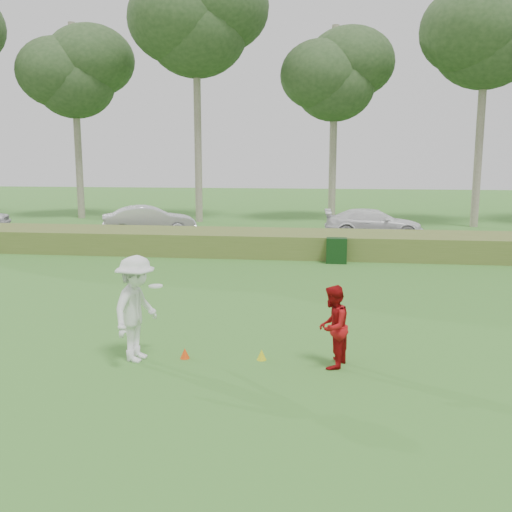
# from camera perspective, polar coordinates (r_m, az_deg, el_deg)

# --- Properties ---
(ground) EXTENTS (120.00, 120.00, 0.00)m
(ground) POSITION_cam_1_polar(r_m,az_deg,el_deg) (11.74, -2.59, -9.64)
(ground) COLOR #317226
(ground) RESTS_ON ground
(reed_strip) EXTENTS (80.00, 3.00, 0.90)m
(reed_strip) POSITION_cam_1_polar(r_m,az_deg,el_deg) (23.23, 2.58, 1.31)
(reed_strip) COLOR #54692A
(reed_strip) RESTS_ON ground
(park_road) EXTENTS (80.00, 6.00, 0.06)m
(park_road) POSITION_cam_1_polar(r_m,az_deg,el_deg) (28.22, 3.46, 1.98)
(park_road) COLOR #2D2D2D
(park_road) RESTS_ON ground
(tree_2) EXTENTS (6.50, 6.50, 12.00)m
(tree_2) POSITION_cam_1_polar(r_m,az_deg,el_deg) (38.69, -17.72, 16.97)
(tree_2) COLOR gray
(tree_2) RESTS_ON ground
(tree_3) EXTENTS (7.80, 7.80, 15.50)m
(tree_3) POSITION_cam_1_polar(r_m,az_deg,el_deg) (35.64, -6.03, 22.31)
(tree_3) COLOR gray
(tree_3) RESTS_ON ground
(tree_4) EXTENTS (6.24, 6.24, 11.50)m
(tree_4) POSITION_cam_1_polar(r_m,az_deg,el_deg) (35.69, 7.87, 17.36)
(tree_4) COLOR gray
(tree_4) RESTS_ON ground
(tree_5) EXTENTS (7.28, 7.28, 14.00)m
(tree_5) POSITION_cam_1_polar(r_m,az_deg,el_deg) (34.95, 22.06, 20.03)
(tree_5) COLOR gray
(tree_5) RESTS_ON ground
(player_white) EXTENTS (1.03, 1.45, 2.07)m
(player_white) POSITION_cam_1_polar(r_m,az_deg,el_deg) (11.27, -11.88, -5.17)
(player_white) COLOR white
(player_white) RESTS_ON ground
(player_red) EXTENTS (0.79, 0.91, 1.57)m
(player_red) POSITION_cam_1_polar(r_m,az_deg,el_deg) (10.84, 7.68, -7.02)
(player_red) COLOR #A00D10
(player_red) RESTS_ON ground
(cone_orange) EXTENTS (0.19, 0.19, 0.21)m
(cone_orange) POSITION_cam_1_polar(r_m,az_deg,el_deg) (11.47, -7.13, -9.62)
(cone_orange) COLOR #F3440C
(cone_orange) RESTS_ON ground
(cone_yellow) EXTENTS (0.19, 0.19, 0.21)m
(cone_yellow) POSITION_cam_1_polar(r_m,az_deg,el_deg) (11.31, 0.56, -9.84)
(cone_yellow) COLOR yellow
(cone_yellow) RESTS_ON ground
(utility_cabinet) EXTENTS (0.76, 0.48, 0.95)m
(utility_cabinet) POSITION_cam_1_polar(r_m,az_deg,el_deg) (21.41, 8.05, 0.55)
(utility_cabinet) COLOR #113312
(utility_cabinet) RESTS_ON ground
(car_mid) EXTENTS (4.75, 3.13, 1.48)m
(car_mid) POSITION_cam_1_polar(r_m,az_deg,el_deg) (28.50, -10.61, 3.47)
(car_mid) COLOR silver
(car_mid) RESTS_ON park_road
(car_right) EXTENTS (4.77, 2.09, 1.37)m
(car_right) POSITION_cam_1_polar(r_m,az_deg,el_deg) (28.11, 11.66, 3.22)
(car_right) COLOR white
(car_right) RESTS_ON park_road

